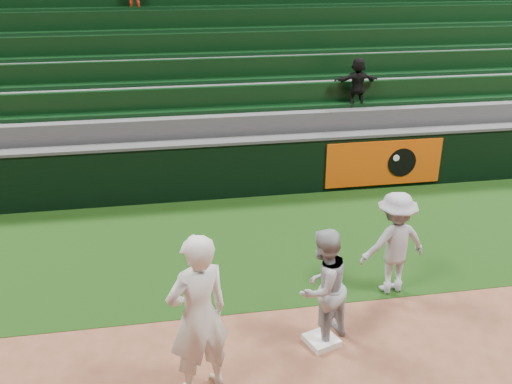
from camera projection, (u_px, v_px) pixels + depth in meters
ground at (307, 347)px, 7.57m from camera, size 70.00×70.00×0.00m
foul_grass at (265, 242)px, 10.28m from camera, size 36.00×4.20×0.01m
first_base at (321, 340)px, 7.64m from camera, size 0.50×0.50×0.09m
first_baseman at (198, 316)px, 6.47m from camera, size 0.88×0.74×2.07m
baserunner at (322, 287)px, 7.41m from camera, size 1.01×0.96×1.64m
base_coach at (394, 243)px, 8.53m from camera, size 1.12×0.74×1.62m
field_wall at (247, 167)px, 12.03m from camera, size 36.00×0.45×1.25m
stadium_seating at (223, 80)px, 15.02m from camera, size 36.00×5.95×4.85m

